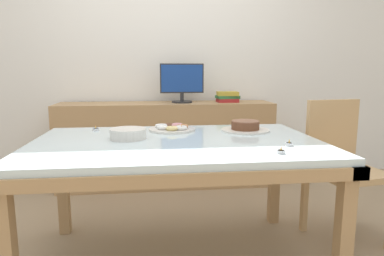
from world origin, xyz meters
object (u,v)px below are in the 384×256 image
(plate_stack, at_px, (128,134))
(tealight_near_cakes, at_px, (281,151))
(computer_monitor, at_px, (182,83))
(chair, at_px, (341,162))
(tealight_near_front, at_px, (289,144))
(tealight_right_edge, at_px, (96,129))
(cake_chocolate_round, at_px, (245,127))
(pastry_platter, at_px, (172,128))
(book_stack, at_px, (227,97))

(plate_stack, distance_m, tealight_near_cakes, 0.87)
(computer_monitor, height_order, plate_stack, computer_monitor)
(chair, distance_m, tealight_near_front, 0.75)
(tealight_right_edge, bearing_deg, cake_chocolate_round, -7.60)
(pastry_platter, bearing_deg, tealight_right_edge, 174.23)
(chair, bearing_deg, plate_stack, -174.23)
(book_stack, bearing_deg, tealight_right_edge, -136.59)
(cake_chocolate_round, bearing_deg, chair, -2.45)
(plate_stack, bearing_deg, book_stack, 56.84)
(book_stack, distance_m, tealight_near_cakes, 1.82)
(plate_stack, xyz_separation_m, tealight_right_edge, (-0.23, 0.30, -0.02))
(cake_chocolate_round, distance_m, tealight_near_front, 0.48)
(book_stack, bearing_deg, pastry_platter, -119.08)
(chair, relative_size, tealight_near_cakes, 23.50)
(chair, bearing_deg, cake_chocolate_round, 177.55)
(book_stack, xyz_separation_m, tealight_near_cakes, (-0.14, -1.81, -0.12))
(chair, xyz_separation_m, book_stack, (-0.52, 1.22, 0.36))
(pastry_platter, bearing_deg, tealight_near_front, -43.09)
(plate_stack, height_order, tealight_right_edge, plate_stack)
(book_stack, distance_m, pastry_platter, 1.28)
(chair, height_order, pastry_platter, chair)
(chair, bearing_deg, tealight_right_edge, 174.48)
(book_stack, bearing_deg, computer_monitor, -179.82)
(cake_chocolate_round, height_order, plate_stack, cake_chocolate_round)
(pastry_platter, bearing_deg, book_stack, 60.92)
(computer_monitor, relative_size, tealight_near_cakes, 10.60)
(chair, relative_size, tealight_right_edge, 23.50)
(pastry_platter, height_order, tealight_near_front, pastry_platter)
(tealight_near_cakes, bearing_deg, tealight_near_front, 56.08)
(computer_monitor, bearing_deg, tealight_near_front, -75.82)
(tealight_near_front, height_order, tealight_right_edge, same)
(tealight_right_edge, bearing_deg, book_stack, 43.41)
(tealight_near_cakes, xyz_separation_m, tealight_right_edge, (-0.98, 0.75, 0.00))
(tealight_near_front, bearing_deg, plate_stack, 161.03)
(book_stack, distance_m, tealight_right_edge, 1.55)
(chair, height_order, tealight_near_cakes, chair)
(chair, height_order, tealight_near_front, chair)
(computer_monitor, xyz_separation_m, tealight_near_front, (0.42, -1.65, -0.26))
(chair, distance_m, tealight_right_edge, 1.67)
(book_stack, xyz_separation_m, pastry_platter, (-0.62, -1.11, -0.12))
(cake_chocolate_round, bearing_deg, pastry_platter, 170.46)
(book_stack, height_order, plate_stack, book_stack)
(computer_monitor, height_order, pastry_platter, computer_monitor)
(computer_monitor, bearing_deg, chair, -51.26)
(chair, relative_size, plate_stack, 4.48)
(book_stack, relative_size, tealight_near_front, 5.70)
(tealight_near_cakes, bearing_deg, book_stack, 85.53)
(cake_chocolate_round, relative_size, tealight_near_front, 7.83)
(chair, bearing_deg, book_stack, 113.20)
(cake_chocolate_round, bearing_deg, tealight_right_edge, 172.40)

